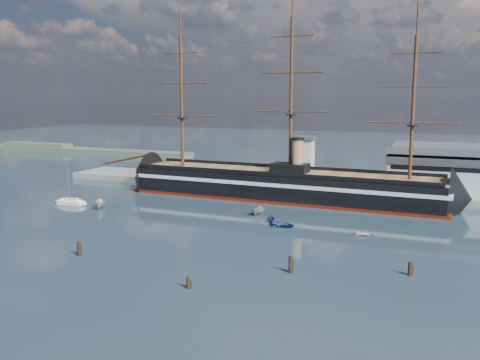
% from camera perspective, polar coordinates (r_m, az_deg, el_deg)
% --- Properties ---
extents(ground, '(600.00, 600.00, 0.00)m').
position_cam_1_polar(ground, '(133.22, 1.92, -3.58)').
color(ground, '#1B303E').
rests_on(ground, ground).
extents(quay, '(180.00, 18.00, 2.00)m').
position_cam_1_polar(quay, '(164.23, 9.67, -1.27)').
color(quay, slate).
rests_on(quay, ground).
extents(quay_tower, '(5.00, 5.00, 15.00)m').
position_cam_1_polar(quay_tower, '(161.59, 7.10, 2.12)').
color(quay_tower, silver).
rests_on(quay_tower, ground).
extents(shoreline, '(120.00, 10.00, 4.00)m').
position_cam_1_polar(shoreline, '(286.32, -17.78, 3.13)').
color(shoreline, '#3F4C38').
rests_on(shoreline, ground).
extents(warship, '(113.11, 18.88, 53.94)m').
position_cam_1_polar(warship, '(151.51, 3.99, -0.49)').
color(warship, black).
rests_on(warship, ground).
extents(sailboat, '(7.80, 2.73, 12.27)m').
position_cam_1_polar(sailboat, '(150.59, -17.57, -2.22)').
color(sailboat, white).
rests_on(sailboat, ground).
extents(motorboat_a, '(7.52, 5.56, 2.84)m').
position_cam_1_polar(motorboat_a, '(143.60, -14.69, -2.94)').
color(motorboat_a, beige).
rests_on(motorboat_a, ground).
extents(motorboat_b, '(1.49, 3.46, 1.59)m').
position_cam_1_polar(motorboat_b, '(120.20, 4.60, -5.01)').
color(motorboat_b, navy).
rests_on(motorboat_b, ground).
extents(motorboat_c, '(6.43, 3.11, 2.47)m').
position_cam_1_polar(motorboat_c, '(132.00, 2.00, -3.70)').
color(motorboat_c, gray).
rests_on(motorboat_c, ground).
extents(motorboat_d, '(6.77, 4.80, 2.28)m').
position_cam_1_polar(motorboat_d, '(123.91, 3.36, -4.57)').
color(motorboat_d, navy).
rests_on(motorboat_d, ground).
extents(motorboat_e, '(1.90, 2.84, 1.23)m').
position_cam_1_polar(motorboat_e, '(115.37, 13.14, -5.83)').
color(motorboat_e, beige).
rests_on(motorboat_e, ground).
extents(piling_near_left, '(0.64, 0.64, 3.37)m').
position_cam_1_polar(piling_near_left, '(103.55, -16.76, -7.72)').
color(piling_near_left, black).
rests_on(piling_near_left, ground).
extents(piling_near_mid, '(0.64, 0.64, 2.55)m').
position_cam_1_polar(piling_near_mid, '(83.69, -5.52, -11.43)').
color(piling_near_mid, black).
rests_on(piling_near_mid, ground).
extents(piling_near_right, '(0.64, 0.64, 3.59)m').
position_cam_1_polar(piling_near_right, '(90.51, 5.39, -9.82)').
color(piling_near_right, black).
rests_on(piling_near_right, ground).
extents(piling_far_right, '(0.64, 0.64, 3.02)m').
position_cam_1_polar(piling_far_right, '(93.11, 17.64, -9.68)').
color(piling_far_right, black).
rests_on(piling_far_right, ground).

